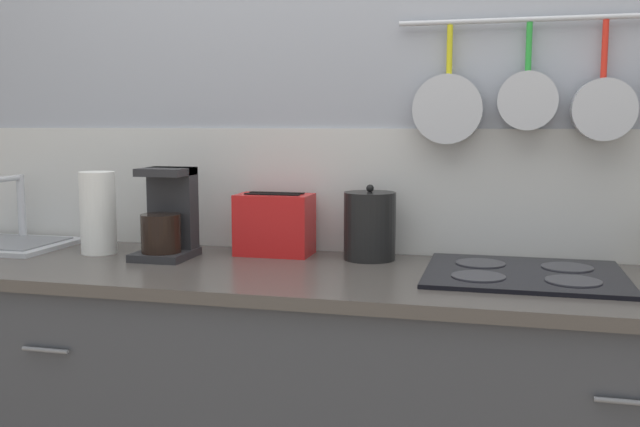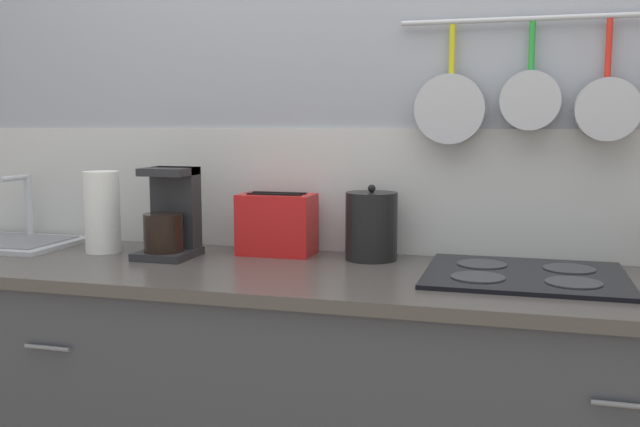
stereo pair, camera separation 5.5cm
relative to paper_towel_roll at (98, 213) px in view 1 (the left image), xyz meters
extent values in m
cube|color=#999EA8|center=(0.82, 0.26, 0.26)|extent=(7.20, 0.06, 2.60)
cube|color=silver|center=(0.82, 0.25, 0.07)|extent=(7.20, 0.07, 0.41)
cylinder|color=#B7BABF|center=(1.55, 0.20, 0.59)|extent=(1.21, 0.02, 0.02)
cylinder|color=gold|center=(1.10, 0.20, 0.51)|extent=(0.02, 0.02, 0.15)
cylinder|color=#B7BABF|center=(1.10, 0.18, 0.33)|extent=(0.21, 0.05, 0.21)
cylinder|color=green|center=(1.34, 0.20, 0.51)|extent=(0.02, 0.02, 0.15)
cylinder|color=#B7BABF|center=(1.34, 0.17, 0.35)|extent=(0.17, 0.07, 0.17)
cylinder|color=red|center=(1.55, 0.20, 0.50)|extent=(0.02, 0.02, 0.17)
cylinder|color=#B7BABF|center=(1.55, 0.17, 0.33)|extent=(0.18, 0.07, 0.18)
cylinder|color=slate|center=(0.08, -0.41, -0.33)|extent=(0.14, 0.01, 0.01)
cylinder|color=slate|center=(1.56, -0.41, -0.33)|extent=(0.14, 0.01, 0.01)
cube|color=#4C4742|center=(0.82, -0.10, -0.15)|extent=(3.00, 0.64, 0.03)
cylinder|color=#B7BABF|center=(-0.41, 0.16, -0.01)|extent=(0.03, 0.03, 0.24)
cylinder|color=#B7BABF|center=(-0.41, 0.09, 0.10)|extent=(0.02, 0.14, 0.02)
cylinder|color=white|center=(0.00, 0.00, 0.00)|extent=(0.11, 0.11, 0.27)
cube|color=#262628|center=(0.25, -0.03, -0.12)|extent=(0.16, 0.19, 0.02)
cube|color=#262628|center=(0.25, 0.03, 0.01)|extent=(0.15, 0.07, 0.28)
cylinder|color=black|center=(0.25, -0.06, -0.05)|extent=(0.12, 0.12, 0.12)
cube|color=#262628|center=(0.25, -0.01, 0.14)|extent=(0.15, 0.15, 0.02)
cube|color=red|center=(0.56, 0.12, -0.04)|extent=(0.24, 0.14, 0.20)
cube|color=black|center=(0.56, 0.09, 0.06)|extent=(0.18, 0.03, 0.00)
cube|color=black|center=(0.56, 0.14, 0.06)|extent=(0.18, 0.03, 0.00)
cube|color=black|center=(0.44, 0.12, 0.00)|extent=(0.02, 0.02, 0.02)
cylinder|color=black|center=(0.88, 0.11, -0.03)|extent=(0.16, 0.16, 0.21)
sphere|color=black|center=(0.88, 0.11, 0.09)|extent=(0.02, 0.02, 0.02)
cube|color=black|center=(1.34, -0.03, -0.13)|extent=(0.54, 0.46, 0.01)
cylinder|color=#38383D|center=(1.22, -0.12, -0.12)|extent=(0.14, 0.14, 0.00)
cylinder|color=#38383D|center=(1.46, -0.12, -0.12)|extent=(0.14, 0.14, 0.00)
cylinder|color=#38383D|center=(1.22, 0.07, -0.12)|extent=(0.14, 0.14, 0.00)
cylinder|color=#38383D|center=(1.46, 0.07, -0.12)|extent=(0.14, 0.14, 0.00)
camera|label=1|loc=(1.27, -2.05, 0.29)|focal=40.00mm
camera|label=2|loc=(1.32, -2.03, 0.29)|focal=40.00mm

